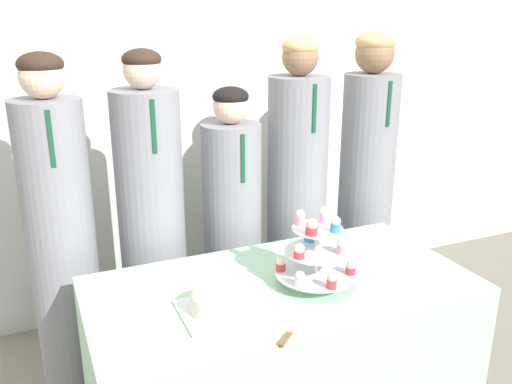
% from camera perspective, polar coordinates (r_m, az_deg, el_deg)
% --- Properties ---
extents(wall_back, '(9.00, 0.06, 2.70)m').
position_cam_1_polar(wall_back, '(3.08, -7.78, 11.85)').
color(wall_back, silver).
rests_on(wall_back, ground_plane).
extents(table, '(1.47, 0.74, 0.71)m').
position_cam_1_polar(table, '(2.29, 2.61, -17.34)').
color(table, '#A8DBB2').
rests_on(table, ground_plane).
extents(round_cake, '(0.25, 0.25, 0.10)m').
position_cam_1_polar(round_cake, '(1.90, -4.16, -11.30)').
color(round_cake, white).
rests_on(round_cake, table).
extents(cake_knife, '(0.22, 0.18, 0.01)m').
position_cam_1_polar(cake_knife, '(1.81, 3.71, -14.48)').
color(cake_knife, silver).
rests_on(cake_knife, table).
extents(cupcake_stand, '(0.31, 0.31, 0.29)m').
position_cam_1_polar(cupcake_stand, '(2.06, 6.41, -6.20)').
color(cupcake_stand, silver).
rests_on(cupcake_stand, table).
extents(student_0, '(0.29, 0.29, 1.55)m').
position_cam_1_polar(student_0, '(2.48, -19.71, -5.39)').
color(student_0, gray).
rests_on(student_0, ground_plane).
extents(student_1, '(0.30, 0.30, 1.55)m').
position_cam_1_polar(student_1, '(2.52, -10.81, -4.32)').
color(student_1, gray).
rests_on(student_1, ground_plane).
extents(student_2, '(0.28, 0.29, 1.38)m').
position_cam_1_polar(student_2, '(2.65, -2.48, -4.75)').
color(student_2, gray).
rests_on(student_2, ground_plane).
extents(student_3, '(0.30, 0.30, 1.59)m').
position_cam_1_polar(student_3, '(2.75, 4.28, -1.65)').
color(student_3, gray).
rests_on(student_3, ground_plane).
extents(student_4, '(0.29, 0.29, 1.61)m').
position_cam_1_polar(student_4, '(2.95, 11.44, -0.09)').
color(student_4, gray).
rests_on(student_4, ground_plane).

